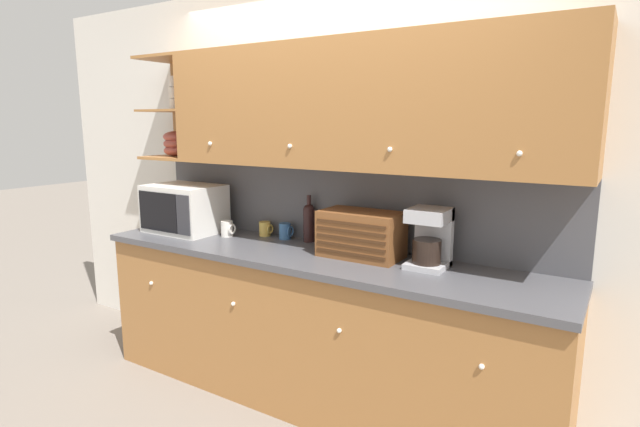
# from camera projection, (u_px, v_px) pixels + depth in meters

# --- Properties ---
(ground_plane) EXTENTS (24.00, 24.00, 0.00)m
(ground_plane) POSITION_uv_depth(u_px,v_px,m) (336.00, 378.00, 3.40)
(ground_plane) COLOR slate
(wall_back) EXTENTS (5.32, 0.06, 2.60)m
(wall_back) POSITION_uv_depth(u_px,v_px,m) (340.00, 188.00, 3.19)
(wall_back) COLOR silver
(wall_back) RESTS_ON ground_plane
(counter_unit) EXTENTS (2.94, 0.63, 0.95)m
(counter_unit) POSITION_uv_depth(u_px,v_px,m) (312.00, 328.00, 3.07)
(counter_unit) COLOR #A36B38
(counter_unit) RESTS_ON ground_plane
(backsplash_panel) EXTENTS (2.92, 0.01, 0.51)m
(backsplash_panel) POSITION_uv_depth(u_px,v_px,m) (337.00, 205.00, 3.18)
(backsplash_panel) COLOR #4C4C51
(backsplash_panel) RESTS_ON counter_unit
(upper_cabinets) EXTENTS (2.92, 0.39, 0.72)m
(upper_cabinets) POSITION_uv_depth(u_px,v_px,m) (347.00, 106.00, 2.84)
(upper_cabinets) COLOR #A36B38
(upper_cabinets) RESTS_ON backsplash_panel
(microwave) EXTENTS (0.52, 0.38, 0.34)m
(microwave) POSITION_uv_depth(u_px,v_px,m) (184.00, 208.00, 3.55)
(microwave) COLOR silver
(microwave) RESTS_ON counter_unit
(mug) EXTENTS (0.09, 0.08, 0.11)m
(mug) POSITION_uv_depth(u_px,v_px,m) (227.00, 229.00, 3.42)
(mug) COLOR silver
(mug) RESTS_ON counter_unit
(mug_patterned_third) EXTENTS (0.09, 0.08, 0.10)m
(mug_patterned_third) POSITION_uv_depth(u_px,v_px,m) (265.00, 229.00, 3.44)
(mug_patterned_third) COLOR gold
(mug_patterned_third) RESTS_ON counter_unit
(mug_blue_second) EXTENTS (0.09, 0.08, 0.11)m
(mug_blue_second) POSITION_uv_depth(u_px,v_px,m) (285.00, 231.00, 3.34)
(mug_blue_second) COLOR #38669E
(mug_blue_second) RESTS_ON counter_unit
(wine_bottle) EXTENTS (0.07, 0.07, 0.31)m
(wine_bottle) POSITION_uv_depth(u_px,v_px,m) (309.00, 221.00, 3.25)
(wine_bottle) COLOR black
(wine_bottle) RESTS_ON counter_unit
(wine_glass) EXTENTS (0.07, 0.07, 0.22)m
(wine_glass) POSITION_uv_depth(u_px,v_px,m) (326.00, 223.00, 3.13)
(wine_glass) COLOR silver
(wine_glass) RESTS_ON counter_unit
(bread_box) EXTENTS (0.47, 0.27, 0.27)m
(bread_box) POSITION_uv_depth(u_px,v_px,m) (361.00, 234.00, 2.89)
(bread_box) COLOR brown
(bread_box) RESTS_ON counter_unit
(coffee_maker) EXTENTS (0.21, 0.22, 0.32)m
(coffee_maker) POSITION_uv_depth(u_px,v_px,m) (430.00, 238.00, 2.68)
(coffee_maker) COLOR #B7B7BC
(coffee_maker) RESTS_ON counter_unit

